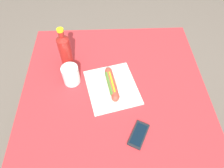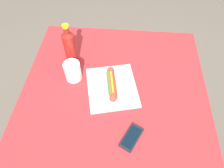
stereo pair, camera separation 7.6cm
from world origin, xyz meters
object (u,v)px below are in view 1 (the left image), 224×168
object	(u,v)px
cell_phone	(139,135)
drinking_cup	(71,75)
hot_dog	(112,84)
soda_bottle	(65,51)

from	to	relation	value
cell_phone	drinking_cup	distance (m)	0.45
hot_dog	drinking_cup	distance (m)	0.22
soda_bottle	drinking_cup	size ratio (longest dim) A/B	2.39
hot_dog	cell_phone	xyz separation A→B (m)	(-0.27, -0.11, -0.03)
soda_bottle	drinking_cup	xyz separation A→B (m)	(-0.12, -0.03, -0.06)
hot_dog	cell_phone	bearing A→B (deg)	-157.68
cell_phone	drinking_cup	world-z (taller)	drinking_cup
cell_phone	hot_dog	bearing A→B (deg)	22.32
hot_dog	cell_phone	distance (m)	0.29
hot_dog	cell_phone	world-z (taller)	hot_dog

